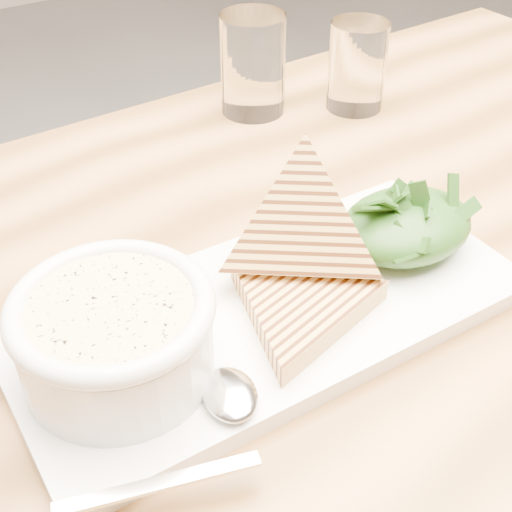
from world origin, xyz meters
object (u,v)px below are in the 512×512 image
platter (270,314)px  glass_far (357,66)px  soup_bowl (116,344)px  table_top (374,265)px  glass_near (253,64)px

platter → glass_far: (0.28, 0.25, 0.04)m
platter → soup_bowl: (-0.12, 0.00, 0.03)m
table_top → glass_far: glass_far is taller
platter → soup_bowl: soup_bowl is taller
glass_near → table_top: bearing=-100.1°
soup_bowl → glass_far: glass_far is taller
platter → soup_bowl: 0.13m
platter → glass_far: size_ratio=3.94×
table_top → soup_bowl: bearing=-173.8°
glass_near → glass_far: 0.12m
table_top → glass_near: glass_near is taller
soup_bowl → glass_far: (0.40, 0.25, 0.01)m
soup_bowl → glass_near: size_ratio=1.16×
platter → glass_near: size_ratio=3.52×
platter → glass_near: (0.18, 0.31, 0.05)m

